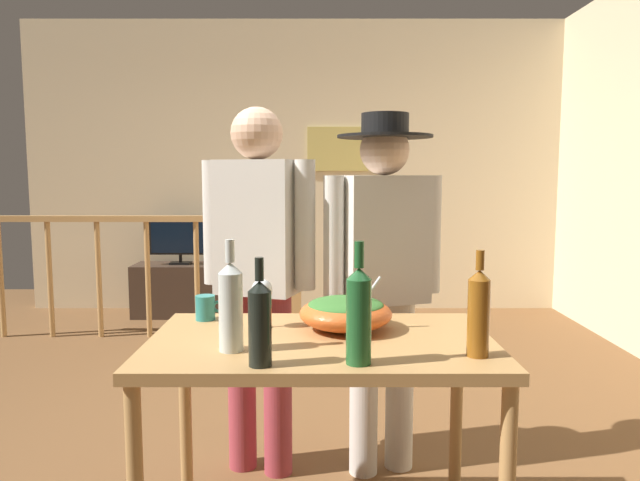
% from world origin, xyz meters
% --- Properties ---
extents(ground_plane, '(8.26, 8.26, 0.00)m').
position_xyz_m(ground_plane, '(0.00, 0.00, 0.00)').
color(ground_plane, brown).
extents(back_wall, '(5.39, 0.10, 2.89)m').
position_xyz_m(back_wall, '(0.00, 3.18, 1.44)').
color(back_wall, beige).
rests_on(back_wall, ground_plane).
extents(framed_picture, '(0.61, 0.03, 0.44)m').
position_xyz_m(framed_picture, '(0.42, 3.12, 1.62)').
color(framed_picture, tan).
extents(stair_railing, '(2.57, 0.10, 1.08)m').
position_xyz_m(stair_railing, '(-0.80, 2.05, 0.65)').
color(stair_railing, '#B2844C').
rests_on(stair_railing, ground_plane).
extents(tv_console, '(0.90, 0.40, 0.51)m').
position_xyz_m(tv_console, '(-1.11, 2.83, 0.25)').
color(tv_console, '#38281E').
rests_on(tv_console, ground_plane).
extents(flat_screen_tv, '(0.57, 0.12, 0.45)m').
position_xyz_m(flat_screen_tv, '(-1.11, 2.80, 0.77)').
color(flat_screen_tv, black).
rests_on(flat_screen_tv, tv_console).
extents(serving_table, '(1.20, 0.74, 0.81)m').
position_xyz_m(serving_table, '(0.25, -0.86, 0.72)').
color(serving_table, '#B2844C').
rests_on(serving_table, ground_plane).
extents(salad_bowl, '(0.34, 0.34, 0.20)m').
position_xyz_m(salad_bowl, '(0.34, -0.74, 0.87)').
color(salad_bowl, '#DB5B23').
rests_on(salad_bowl, serving_table).
extents(wine_glass, '(0.08, 0.08, 0.18)m').
position_xyz_m(wine_glass, '(0.03, -0.72, 0.94)').
color(wine_glass, silver).
rests_on(wine_glass, serving_table).
extents(wine_bottle_clear, '(0.08, 0.08, 0.36)m').
position_xyz_m(wine_bottle_clear, '(-0.04, -1.01, 0.96)').
color(wine_bottle_clear, silver).
rests_on(wine_bottle_clear, serving_table).
extents(wine_bottle_green, '(0.08, 0.08, 0.37)m').
position_xyz_m(wine_bottle_green, '(0.36, -1.14, 0.96)').
color(wine_bottle_green, '#1E5628').
rests_on(wine_bottle_green, serving_table).
extents(wine_bottle_amber, '(0.07, 0.07, 0.34)m').
position_xyz_m(wine_bottle_amber, '(0.74, -1.07, 0.95)').
color(wine_bottle_amber, brown).
rests_on(wine_bottle_amber, serving_table).
extents(wine_bottle_dark, '(0.07, 0.07, 0.33)m').
position_xyz_m(wine_bottle_dark, '(0.07, -1.16, 0.94)').
color(wine_bottle_dark, black).
rests_on(wine_bottle_dark, serving_table).
extents(mug_teal, '(0.11, 0.08, 0.10)m').
position_xyz_m(mug_teal, '(-0.20, -0.60, 0.86)').
color(mug_teal, teal).
rests_on(mug_teal, serving_table).
extents(person_standing_left, '(0.52, 0.32, 1.67)m').
position_xyz_m(person_standing_left, '(-0.03, -0.23, 0.98)').
color(person_standing_left, '#9E3842').
rests_on(person_standing_left, ground_plane).
extents(person_standing_right, '(0.54, 0.42, 1.64)m').
position_xyz_m(person_standing_right, '(0.53, -0.23, 0.98)').
color(person_standing_right, beige).
rests_on(person_standing_right, ground_plane).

